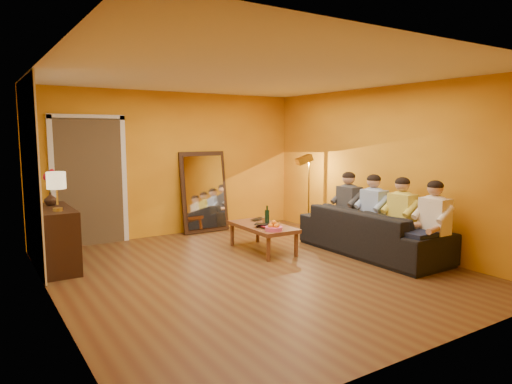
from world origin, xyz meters
TOP-DOWN VIEW (x-y plane):
  - room_shell at (0.00, 0.37)m, footprint 5.00×5.50m
  - white_accent at (-2.48, 1.75)m, footprint 0.02×1.90m
  - doorway_recess at (-1.50, 2.83)m, footprint 1.06×0.30m
  - door_jamb_left at (-2.07, 2.71)m, footprint 0.08×0.06m
  - door_jamb_right at (-0.93, 2.71)m, footprint 0.08×0.06m
  - door_header at (-1.50, 2.71)m, footprint 1.22×0.06m
  - mirror_frame at (0.55, 2.63)m, footprint 0.92×0.27m
  - mirror_glass at (0.55, 2.59)m, footprint 0.78×0.21m
  - sideboard at (-2.24, 1.55)m, footprint 0.44×1.18m
  - table_lamp at (-2.24, 1.25)m, footprint 0.24×0.24m
  - sofa at (2.00, -0.24)m, footprint 2.41×0.94m
  - coffee_table at (0.68, 0.81)m, footprint 0.64×1.23m
  - floor_lamp at (2.10, 1.42)m, footprint 0.35×0.30m
  - dog at (1.80, -0.49)m, footprint 0.51×0.66m
  - person_far_left at (2.13, -1.24)m, footprint 0.70×0.44m
  - person_mid_left at (2.13, -0.69)m, footprint 0.70×0.44m
  - person_mid_right at (2.13, -0.14)m, footprint 0.70×0.44m
  - person_far_right at (2.13, 0.41)m, footprint 0.70×0.44m
  - fruit_bowl at (0.58, 0.36)m, footprint 0.26×0.26m
  - wine_bottle at (0.73, 0.76)m, footprint 0.07×0.07m
  - tumbler at (0.80, 0.93)m, footprint 0.12×0.12m
  - laptop at (0.86, 1.16)m, footprint 0.36×0.31m
  - book_lower at (0.50, 0.61)m, footprint 0.19×0.24m
  - book_mid at (0.51, 0.62)m, footprint 0.18×0.24m
  - book_upper at (0.50, 0.60)m, footprint 0.25×0.25m
  - vase at (-2.24, 1.80)m, footprint 0.17×0.17m
  - flowers at (-2.24, 1.80)m, footprint 0.17×0.17m

SIDE VIEW (x-z plane):
  - coffee_table at x=0.68m, z-range 0.00..0.42m
  - dog at x=1.80m, z-range 0.00..0.69m
  - sofa at x=2.00m, z-range 0.00..0.70m
  - sideboard at x=-2.24m, z-range 0.00..0.85m
  - book_lower at x=0.50m, z-range 0.42..0.44m
  - laptop at x=0.86m, z-range 0.42..0.44m
  - book_mid at x=0.51m, z-range 0.44..0.46m
  - tumbler at x=0.80m, z-range 0.42..0.51m
  - book_upper at x=0.50m, z-range 0.46..0.48m
  - fruit_bowl at x=0.58m, z-range 0.42..0.58m
  - wine_bottle at x=0.73m, z-range 0.42..0.73m
  - person_far_left at x=2.13m, z-range 0.00..1.22m
  - person_mid_left at x=2.13m, z-range 0.00..1.22m
  - person_mid_right at x=2.13m, z-range 0.00..1.22m
  - person_far_right at x=2.13m, z-range 0.00..1.22m
  - floor_lamp at x=2.10m, z-range 0.00..1.44m
  - mirror_frame at x=0.55m, z-range 0.00..1.52m
  - mirror_glass at x=0.55m, z-range 0.09..1.43m
  - vase at x=-2.24m, z-range 0.85..1.03m
  - doorway_recess at x=-1.50m, z-range 0.00..2.10m
  - door_jamb_left at x=-2.07m, z-range -0.05..2.15m
  - door_jamb_right at x=-0.93m, z-range -0.05..2.15m
  - table_lamp at x=-2.24m, z-range 0.85..1.36m
  - flowers at x=-2.24m, z-range 0.97..1.48m
  - room_shell at x=0.00m, z-range 0.00..2.60m
  - white_accent at x=-2.48m, z-range 0.01..2.59m
  - door_header at x=-1.50m, z-range 2.08..2.16m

